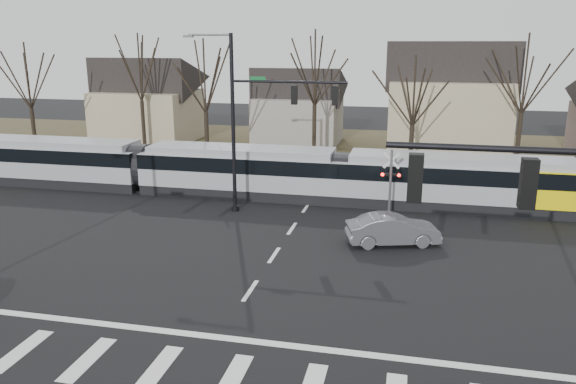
# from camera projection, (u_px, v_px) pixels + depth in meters

# --- Properties ---
(ground) EXTENTS (140.00, 140.00, 0.00)m
(ground) POSITION_uv_depth(u_px,v_px,m) (235.00, 313.00, 20.77)
(ground) COLOR black
(grass_verge) EXTENTS (140.00, 28.00, 0.01)m
(grass_verge) POSITION_uv_depth(u_px,v_px,m) (343.00, 152.00, 50.93)
(grass_verge) COLOR #38331E
(grass_verge) RESTS_ON ground
(crosswalk) EXTENTS (27.00, 2.60, 0.01)m
(crosswalk) POSITION_uv_depth(u_px,v_px,m) (195.00, 373.00, 16.99)
(crosswalk) COLOR silver
(crosswalk) RESTS_ON ground
(stop_line) EXTENTS (28.00, 0.35, 0.01)m
(stop_line) POSITION_uv_depth(u_px,v_px,m) (219.00, 337.00, 19.07)
(stop_line) COLOR silver
(stop_line) RESTS_ON ground
(lane_dashes) EXTENTS (0.18, 30.00, 0.01)m
(lane_dashes) POSITION_uv_depth(u_px,v_px,m) (312.00, 199.00, 35.85)
(lane_dashes) COLOR silver
(lane_dashes) RESTS_ON ground
(rail_pair) EXTENTS (90.00, 1.52, 0.06)m
(rail_pair) POSITION_uv_depth(u_px,v_px,m) (311.00, 199.00, 35.65)
(rail_pair) COLOR #59595E
(rail_pair) RESTS_ON ground
(tram) EXTENTS (41.93, 3.11, 3.18)m
(tram) POSITION_uv_depth(u_px,v_px,m) (238.00, 169.00, 36.43)
(tram) COLOR gray
(tram) RESTS_ON ground
(sedan) EXTENTS (4.15, 5.46, 1.51)m
(sedan) POSITION_uv_depth(u_px,v_px,m) (393.00, 230.00, 27.69)
(sedan) COLOR #54565C
(sedan) RESTS_ON ground
(signal_pole_far) EXTENTS (9.28, 0.44, 10.20)m
(signal_pole_far) POSITION_uv_depth(u_px,v_px,m) (260.00, 116.00, 31.58)
(signal_pole_far) COLOR black
(signal_pole_far) RESTS_ON ground
(rail_crossing_signal) EXTENTS (1.08, 0.36, 4.00)m
(rail_crossing_signal) POSITION_uv_depth(u_px,v_px,m) (390.00, 187.00, 31.28)
(rail_crossing_signal) COLOR #59595B
(rail_crossing_signal) RESTS_ON ground
(tree_row) EXTENTS (59.20, 7.20, 10.00)m
(tree_row) POSITION_uv_depth(u_px,v_px,m) (361.00, 105.00, 43.56)
(tree_row) COLOR black
(tree_row) RESTS_ON ground
(house_a) EXTENTS (9.72, 8.64, 8.60)m
(house_a) POSITION_uv_depth(u_px,v_px,m) (147.00, 96.00, 55.87)
(house_a) COLOR tan
(house_a) RESTS_ON ground
(house_b) EXTENTS (8.64, 7.56, 7.65)m
(house_b) POSITION_uv_depth(u_px,v_px,m) (298.00, 103.00, 54.72)
(house_b) COLOR gray
(house_b) RESTS_ON ground
(house_c) EXTENTS (10.80, 8.64, 10.10)m
(house_c) POSITION_uv_depth(u_px,v_px,m) (449.00, 95.00, 48.62)
(house_c) COLOR tan
(house_c) RESTS_ON ground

